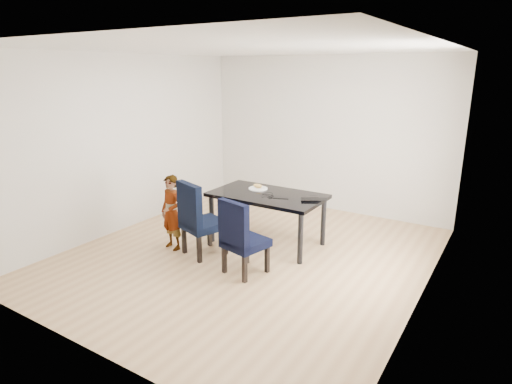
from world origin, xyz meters
The scene contains 14 objects.
floor centered at (0.00, 0.00, -0.01)m, with size 4.50×5.00×0.01m, color tan.
ceiling centered at (0.00, 0.00, 2.71)m, with size 4.50×5.00×0.01m, color white.
wall_back centered at (0.00, 2.50, 1.35)m, with size 4.50×0.01×2.70m, color silver.
wall_front centered at (0.00, -2.50, 1.35)m, with size 4.50×0.01×2.70m, color silver.
wall_left centered at (-2.25, 0.00, 1.35)m, with size 0.01×5.00×2.70m, color silver.
wall_right centered at (2.25, 0.00, 1.35)m, with size 0.01×5.00×2.70m, color silver.
dining_table centered at (0.00, 0.50, 0.38)m, with size 1.60×0.90×0.75m, color black.
chair_left centered at (-0.53, -0.28, 0.52)m, with size 0.50×0.52×1.04m, color black.
chair_right centered at (0.26, -0.46, 0.48)m, with size 0.46×0.48×0.97m, color black.
child centered at (-1.03, -0.36, 0.53)m, with size 0.39×0.26×1.06m, color orange.
plate centered at (-0.24, 0.65, 0.76)m, with size 0.28×0.28×0.02m, color white.
sandwich centered at (-0.26, 0.66, 0.79)m, with size 0.14×0.07×0.06m, color #B98D42.
laptop centered at (0.68, 0.60, 0.76)m, with size 0.35×0.23×0.03m, color black.
cable_tangle centered at (0.08, 0.36, 0.75)m, with size 0.14×0.14×0.01m, color black.
Camera 1 is at (2.96, -4.53, 2.45)m, focal length 30.00 mm.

